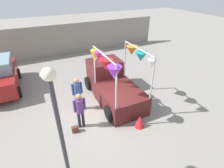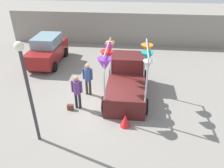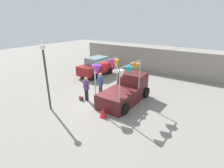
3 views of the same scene
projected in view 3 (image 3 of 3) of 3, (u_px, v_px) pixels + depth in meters
The scene contains 9 objects.
ground_plane at pixel (102, 102), 12.13m from camera, with size 60.00×60.00×0.00m, color gray.
vendor_truck at pixel (126, 89), 12.13m from camera, with size 2.52×4.12×3.02m.
parked_car at pixel (96, 66), 17.75m from camera, with size 1.88×4.00×1.88m.
person_customer at pixel (86, 87), 12.07m from camera, with size 0.53×0.34×1.74m.
person_vendor at pixel (100, 82), 12.90m from camera, with size 0.53×0.34×1.78m.
handbag at pixel (81, 98), 12.42m from camera, with size 0.28×0.16×0.28m, color #592D1E.
street_lamp at pixel (45, 69), 10.36m from camera, with size 0.32×0.32×4.09m.
brick_boundary_wall at pixel (154, 61), 18.62m from camera, with size 18.00×0.36×2.60m, color gray.
folded_kite_bundle_crimson at pixel (103, 112), 10.22m from camera, with size 0.44×0.44×0.60m, color red.
Camera 3 is at (6.83, -8.57, 5.39)m, focal length 28.00 mm.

